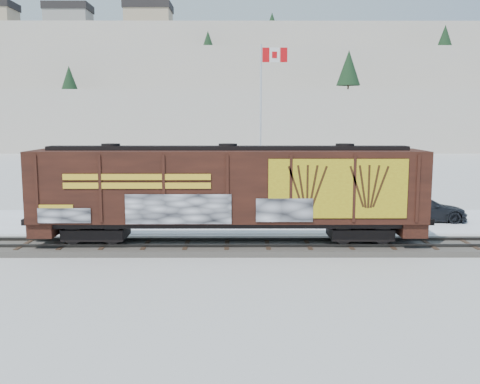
{
  "coord_description": "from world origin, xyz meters",
  "views": [
    {
      "loc": [
        -1.43,
        -25.96,
        6.41
      ],
      "look_at": [
        -1.35,
        3.0,
        2.47
      ],
      "focal_mm": 40.0,
      "sensor_mm": 36.0,
      "label": 1
    }
  ],
  "objects_px": {
    "car_silver": "(225,211)",
    "car_dark": "(423,209)",
    "car_white": "(203,210)",
    "hopper_railcar": "(228,189)",
    "flagpole": "(262,149)"
  },
  "relations": [
    {
      "from": "car_dark",
      "to": "hopper_railcar",
      "type": "bearing_deg",
      "value": 125.63
    },
    {
      "from": "hopper_railcar",
      "to": "car_silver",
      "type": "distance_m",
      "value": 7.35
    },
    {
      "from": "car_silver",
      "to": "car_white",
      "type": "xyz_separation_m",
      "value": [
        -1.36,
        0.12,
        0.04
      ]
    },
    {
      "from": "hopper_railcar",
      "to": "car_white",
      "type": "bearing_deg",
      "value": 103.64
    },
    {
      "from": "flagpole",
      "to": "car_dark",
      "type": "height_order",
      "value": "flagpole"
    },
    {
      "from": "flagpole",
      "to": "car_silver",
      "type": "height_order",
      "value": "flagpole"
    },
    {
      "from": "flagpole",
      "to": "hopper_railcar",
      "type": "bearing_deg",
      "value": -100.15
    },
    {
      "from": "car_silver",
      "to": "car_dark",
      "type": "xyz_separation_m",
      "value": [
        12.58,
        0.41,
        0.07
      ]
    },
    {
      "from": "car_silver",
      "to": "car_white",
      "type": "distance_m",
      "value": 1.37
    },
    {
      "from": "hopper_railcar",
      "to": "flagpole",
      "type": "xyz_separation_m",
      "value": [
        2.19,
        12.23,
        1.24
      ]
    },
    {
      "from": "car_dark",
      "to": "flagpole",
      "type": "bearing_deg",
      "value": 68.71
    },
    {
      "from": "flagpole",
      "to": "car_dark",
      "type": "relative_size",
      "value": 2.19
    },
    {
      "from": "car_silver",
      "to": "flagpole",
      "type": "bearing_deg",
      "value": -4.71
    },
    {
      "from": "car_silver",
      "to": "car_dark",
      "type": "distance_m",
      "value": 12.59
    },
    {
      "from": "car_white",
      "to": "car_silver",
      "type": "bearing_deg",
      "value": -77.58
    }
  ]
}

